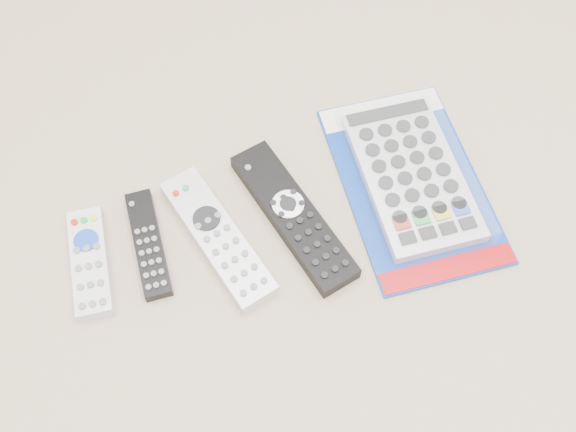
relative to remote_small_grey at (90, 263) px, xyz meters
name	(u,v)px	position (x,y,z in m)	size (l,w,h in m)	color
remote_small_grey	(90,263)	(0.00, 0.00, 0.00)	(0.07, 0.16, 0.02)	silver
remote_slim_black	(148,244)	(0.08, 0.00, 0.00)	(0.06, 0.16, 0.02)	black
remote_silver_dvd	(218,238)	(0.17, -0.03, 0.00)	(0.09, 0.22, 0.03)	silver
remote_large_black	(293,216)	(0.27, -0.04, 0.00)	(0.09, 0.25, 0.03)	black
jumbo_remote_packaged	(412,175)	(0.45, -0.05, 0.01)	(0.23, 0.33, 0.04)	#0D3297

